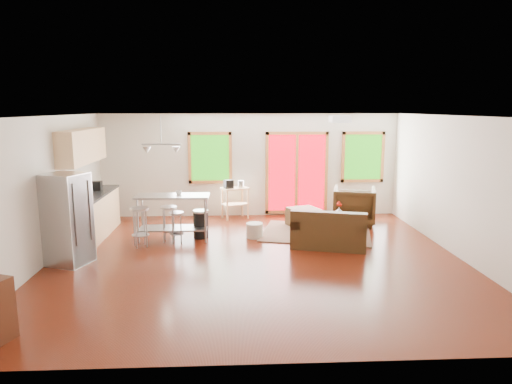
{
  "coord_description": "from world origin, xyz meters",
  "views": [
    {
      "loc": [
        -0.42,
        -8.02,
        2.74
      ],
      "look_at": [
        0.0,
        0.3,
        1.2
      ],
      "focal_mm": 32.0,
      "sensor_mm": 36.0,
      "label": 1
    }
  ],
  "objects_px": {
    "rug": "(316,233)",
    "kitchen_cart": "(234,192)",
    "island": "(173,209)",
    "loveseat": "(329,232)",
    "ottoman": "(304,218)",
    "refrigerator": "(68,219)",
    "armchair": "(354,204)",
    "coffee_table": "(329,219)"
  },
  "relations": [
    {
      "from": "rug",
      "to": "kitchen_cart",
      "type": "relative_size",
      "value": 2.35
    },
    {
      "from": "rug",
      "to": "kitchen_cart",
      "type": "bearing_deg",
      "value": 140.58
    },
    {
      "from": "island",
      "to": "loveseat",
      "type": "bearing_deg",
      "value": -11.57
    },
    {
      "from": "ottoman",
      "to": "refrigerator",
      "type": "height_order",
      "value": "refrigerator"
    },
    {
      "from": "ottoman",
      "to": "loveseat",
      "type": "bearing_deg",
      "value": -80.76
    },
    {
      "from": "rug",
      "to": "island",
      "type": "height_order",
      "value": "island"
    },
    {
      "from": "rug",
      "to": "island",
      "type": "xyz_separation_m",
      "value": [
        -3.09,
        -0.33,
        0.65
      ]
    },
    {
      "from": "ottoman",
      "to": "kitchen_cart",
      "type": "bearing_deg",
      "value": 151.31
    },
    {
      "from": "ottoman",
      "to": "armchair",
      "type": "bearing_deg",
      "value": 9.58
    },
    {
      "from": "armchair",
      "to": "ottoman",
      "type": "height_order",
      "value": "armchair"
    },
    {
      "from": "rug",
      "to": "ottoman",
      "type": "distance_m",
      "value": 0.66
    },
    {
      "from": "loveseat",
      "to": "coffee_table",
      "type": "height_order",
      "value": "loveseat"
    },
    {
      "from": "coffee_table",
      "to": "ottoman",
      "type": "bearing_deg",
      "value": 131.25
    },
    {
      "from": "loveseat",
      "to": "coffee_table",
      "type": "relative_size",
      "value": 1.65
    },
    {
      "from": "armchair",
      "to": "refrigerator",
      "type": "bearing_deg",
      "value": 38.37
    },
    {
      "from": "refrigerator",
      "to": "island",
      "type": "bearing_deg",
      "value": 60.27
    },
    {
      "from": "loveseat",
      "to": "ottoman",
      "type": "relative_size",
      "value": 2.47
    },
    {
      "from": "coffee_table",
      "to": "ottoman",
      "type": "height_order",
      "value": "ottoman"
    },
    {
      "from": "loveseat",
      "to": "ottoman",
      "type": "bearing_deg",
      "value": 114.5
    },
    {
      "from": "rug",
      "to": "refrigerator",
      "type": "distance_m",
      "value": 5.11
    },
    {
      "from": "coffee_table",
      "to": "ottoman",
      "type": "xyz_separation_m",
      "value": [
        -0.48,
        0.55,
        -0.1
      ]
    },
    {
      "from": "coffee_table",
      "to": "refrigerator",
      "type": "relative_size",
      "value": 0.61
    },
    {
      "from": "armchair",
      "to": "kitchen_cart",
      "type": "relative_size",
      "value": 0.99
    },
    {
      "from": "island",
      "to": "kitchen_cart",
      "type": "distance_m",
      "value": 2.22
    },
    {
      "from": "rug",
      "to": "island",
      "type": "relative_size",
      "value": 1.54
    },
    {
      "from": "rug",
      "to": "kitchen_cart",
      "type": "height_order",
      "value": "kitchen_cart"
    },
    {
      "from": "ottoman",
      "to": "kitchen_cart",
      "type": "xyz_separation_m",
      "value": [
        -1.62,
        0.89,
        0.46
      ]
    },
    {
      "from": "armchair",
      "to": "island",
      "type": "xyz_separation_m",
      "value": [
        -4.13,
        -1.13,
        0.17
      ]
    },
    {
      "from": "rug",
      "to": "loveseat",
      "type": "xyz_separation_m",
      "value": [
        0.07,
        -0.97,
        0.3
      ]
    },
    {
      "from": "kitchen_cart",
      "to": "loveseat",
      "type": "bearing_deg",
      "value": -52.59
    },
    {
      "from": "refrigerator",
      "to": "kitchen_cart",
      "type": "distance_m",
      "value": 4.35
    },
    {
      "from": "refrigerator",
      "to": "kitchen_cart",
      "type": "relative_size",
      "value": 1.64
    },
    {
      "from": "rug",
      "to": "loveseat",
      "type": "relative_size",
      "value": 1.44
    },
    {
      "from": "loveseat",
      "to": "refrigerator",
      "type": "height_order",
      "value": "refrigerator"
    },
    {
      "from": "coffee_table",
      "to": "kitchen_cart",
      "type": "relative_size",
      "value": 0.99
    },
    {
      "from": "armchair",
      "to": "loveseat",
      "type": "bearing_deg",
      "value": 76.04
    },
    {
      "from": "ottoman",
      "to": "refrigerator",
      "type": "xyz_separation_m",
      "value": [
        -4.56,
        -2.32,
        0.59
      ]
    },
    {
      "from": "loveseat",
      "to": "island",
      "type": "xyz_separation_m",
      "value": [
        -3.16,
        0.65,
        0.35
      ]
    },
    {
      "from": "loveseat",
      "to": "coffee_table",
      "type": "xyz_separation_m",
      "value": [
        0.23,
        1.02,
        0.01
      ]
    },
    {
      "from": "coffee_table",
      "to": "armchair",
      "type": "xyz_separation_m",
      "value": [
        0.75,
        0.76,
        0.18
      ]
    },
    {
      "from": "island",
      "to": "rug",
      "type": "bearing_deg",
      "value": 6.02
    },
    {
      "from": "rug",
      "to": "loveseat",
      "type": "bearing_deg",
      "value": -85.71
    }
  ]
}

